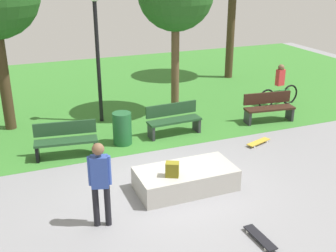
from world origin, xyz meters
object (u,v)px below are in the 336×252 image
(park_bench_far_right, at_px, (269,107))
(trash_bin, at_px, (122,128))
(skater_performing_trick, at_px, (100,179))
(park_bench_far_left, at_px, (66,139))
(park_bench_near_lamppost, at_px, (173,119))
(lamp_post, at_px, (97,45))
(skateboard_spare, at_px, (258,142))
(skateboard_by_ledge, at_px, (260,237))
(cyclist_on_bicycle, at_px, (279,89))
(backpack_on_ledge, at_px, (172,169))
(concrete_ledge, at_px, (186,179))

(park_bench_far_right, bearing_deg, trash_bin, -179.96)
(skater_performing_trick, bearing_deg, park_bench_far_left, 92.38)
(park_bench_near_lamppost, distance_m, lamp_post, 3.20)
(skater_performing_trick, xyz_separation_m, skateboard_spare, (4.95, 2.17, -0.95))
(skateboard_by_ledge, distance_m, park_bench_near_lamppost, 5.31)
(park_bench_far_right, bearing_deg, cyclist_on_bicycle, 43.72)
(skateboard_spare, distance_m, park_bench_far_left, 5.25)
(skater_performing_trick, bearing_deg, backpack_on_ledge, 16.17)
(skateboard_by_ledge, xyz_separation_m, park_bench_far_left, (-2.69, 4.92, 0.42))
(lamp_post, bearing_deg, park_bench_far_left, -123.03)
(backpack_on_ledge, relative_size, cyclist_on_bicycle, 0.18)
(skater_performing_trick, xyz_separation_m, trash_bin, (1.44, 3.61, -0.56))
(concrete_ledge, distance_m, park_bench_near_lamppost, 3.21)
(skateboard_by_ledge, bearing_deg, concrete_ledge, 102.66)
(cyclist_on_bicycle, bearing_deg, skater_performing_trick, -147.34)
(park_bench_far_left, relative_size, lamp_post, 0.42)
(park_bench_far_left, bearing_deg, skater_performing_trick, -87.62)
(concrete_ledge, xyz_separation_m, cyclist_on_bicycle, (5.40, 4.10, 0.39))
(cyclist_on_bicycle, bearing_deg, skateboard_by_ledge, -127.77)
(backpack_on_ledge, distance_m, park_bench_near_lamppost, 3.53)
(cyclist_on_bicycle, bearing_deg, lamp_post, 172.37)
(lamp_post, distance_m, trash_bin, 2.80)
(trash_bin, bearing_deg, skateboard_by_ledge, -77.80)
(skateboard_spare, xyz_separation_m, park_bench_near_lamppost, (-1.93, 1.56, 0.42))
(park_bench_far_left, relative_size, trash_bin, 1.81)
(skater_performing_trick, bearing_deg, concrete_ledge, 18.17)
(skater_performing_trick, bearing_deg, park_bench_far_right, 30.09)
(skateboard_spare, distance_m, cyclist_on_bicycle, 3.66)
(backpack_on_ledge, height_order, lamp_post, lamp_post)
(skater_performing_trick, xyz_separation_m, skateboard_by_ledge, (2.55, -1.55, -0.95))
(cyclist_on_bicycle, bearing_deg, backpack_on_ledge, -143.48)
(skateboard_by_ledge, distance_m, park_bench_far_left, 5.63)
(park_bench_near_lamppost, bearing_deg, trash_bin, -175.78)
(skateboard_by_ledge, height_order, park_bench_far_left, park_bench_far_left)
(skateboard_by_ledge, height_order, lamp_post, lamp_post)
(park_bench_far_right, relative_size, lamp_post, 0.42)
(lamp_post, height_order, cyclist_on_bicycle, lamp_post)
(skater_performing_trick, relative_size, cyclist_on_bicycle, 0.95)
(skateboard_spare, bearing_deg, concrete_ledge, -152.77)
(concrete_ledge, height_order, park_bench_far_right, park_bench_far_right)
(lamp_post, xyz_separation_m, cyclist_on_bicycle, (6.14, -0.82, -1.79))
(park_bench_far_right, height_order, cyclist_on_bicycle, cyclist_on_bicycle)
(concrete_ledge, xyz_separation_m, skateboard_spare, (2.90, 1.49, -0.18))
(concrete_ledge, bearing_deg, cyclist_on_bicycle, 37.22)
(backpack_on_ledge, xyz_separation_m, park_bench_far_right, (4.59, 3.14, -0.17))
(cyclist_on_bicycle, bearing_deg, park_bench_far_left, -169.52)
(backpack_on_ledge, relative_size, park_bench_far_left, 0.19)
(park_bench_far_left, bearing_deg, trash_bin, 8.57)
(skater_performing_trick, bearing_deg, cyclist_on_bicycle, 32.66)
(park_bench_near_lamppost, height_order, cyclist_on_bicycle, cyclist_on_bicycle)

